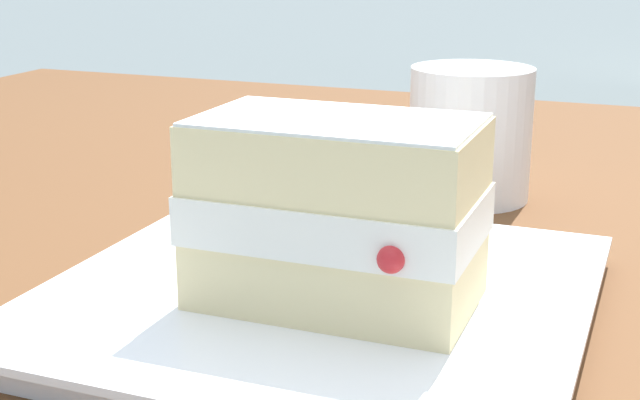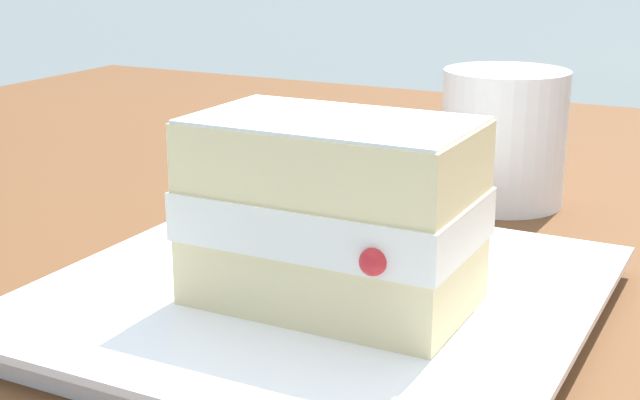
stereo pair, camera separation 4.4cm
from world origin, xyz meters
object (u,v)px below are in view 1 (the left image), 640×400
patio_table (623,330)px  cake_slice (337,212)px  dessert_plate (320,300)px  coffee_cup (470,132)px

patio_table → cake_slice: bearing=64.3°
dessert_plate → cake_slice: size_ratio=1.98×
patio_table → coffee_cup: coffee_cup is taller
patio_table → coffee_cup: 0.18m
patio_table → coffee_cup: size_ratio=17.26×
cake_slice → dessert_plate: bearing=-46.4°
patio_table → cake_slice: 0.32m
cake_slice → coffee_cup: 0.25m
patio_table → dessert_plate: (0.14, 0.24, 0.10)m
coffee_cup → cake_slice: bearing=88.2°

